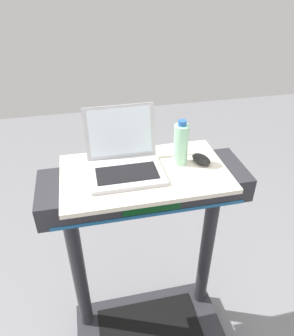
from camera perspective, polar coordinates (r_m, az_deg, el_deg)
desk_board at (r=1.35m, az=-0.45°, el=-0.96°), size 0.70×0.41×0.02m
laptop at (r=1.34m, az=-4.09°, el=1.63°), size 0.31×0.29×0.24m
computer_mouse at (r=1.41m, az=9.68°, el=1.58°), size 0.09×0.11×0.03m
water_bottle at (r=1.36m, az=6.08°, el=4.31°), size 0.06×0.06×0.20m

